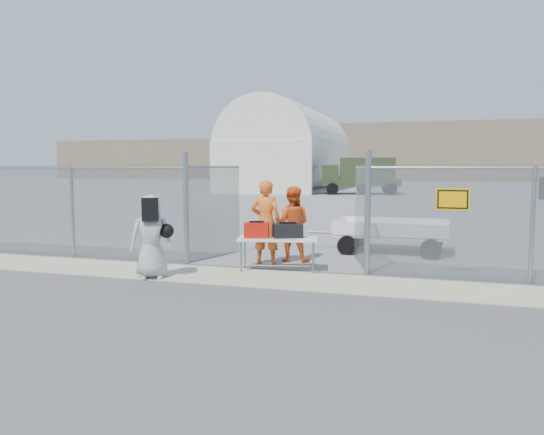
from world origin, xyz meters
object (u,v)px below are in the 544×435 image
(security_worker_left, at_px, (266,222))
(utility_trailer, at_px, (392,235))
(visitor, at_px, (151,237))
(security_worker_right, at_px, (292,224))
(folding_table, at_px, (278,254))

(security_worker_left, bearing_deg, utility_trailer, -136.39)
(security_worker_left, bearing_deg, visitor, 49.62)
(security_worker_left, height_order, visitor, security_worker_left)
(visitor, distance_m, utility_trailer, 6.25)
(security_worker_right, xyz_separation_m, visitor, (-2.12, -2.60, -0.04))
(security_worker_left, xyz_separation_m, utility_trailer, (2.54, 2.54, -0.51))
(security_worker_left, xyz_separation_m, security_worker_right, (0.45, 0.54, -0.08))
(visitor, bearing_deg, utility_trailer, 20.92)
(security_worker_right, bearing_deg, security_worker_left, 44.86)
(folding_table, xyz_separation_m, visitor, (-2.13, -1.43, 0.47))
(security_worker_left, distance_m, security_worker_right, 0.71)
(visitor, bearing_deg, folding_table, 7.07)
(security_worker_left, relative_size, security_worker_right, 1.09)
(folding_table, distance_m, utility_trailer, 3.79)
(utility_trailer, bearing_deg, security_worker_right, -134.17)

